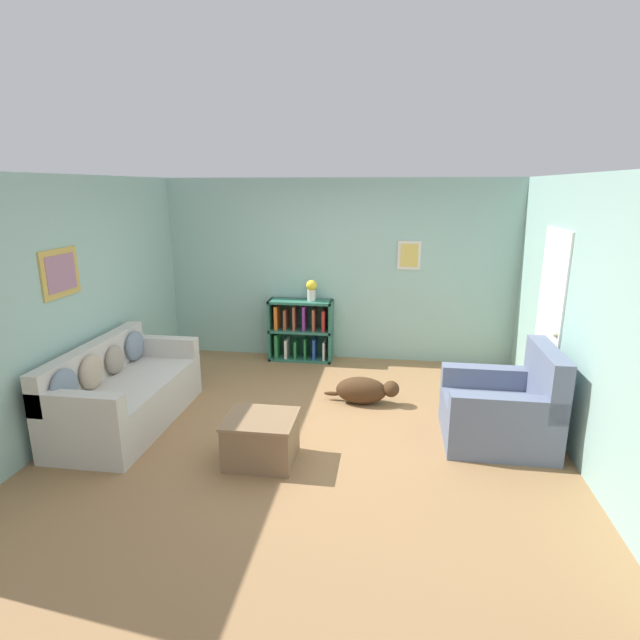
{
  "coord_description": "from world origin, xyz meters",
  "views": [
    {
      "loc": [
        0.76,
        -4.87,
        2.48
      ],
      "look_at": [
        0.0,
        0.4,
        1.05
      ],
      "focal_mm": 28.0,
      "sensor_mm": 36.0,
      "label": 1
    }
  ],
  "objects_px": {
    "couch": "(123,394)",
    "recliner_chair": "(504,410)",
    "coffee_table": "(261,438)",
    "dog": "(364,390)",
    "vase": "(311,289)",
    "bookshelf": "(300,330)"
  },
  "relations": [
    {
      "from": "couch",
      "to": "recliner_chair",
      "type": "xyz_separation_m",
      "value": [
        3.96,
        0.18,
        -0.0
      ]
    },
    {
      "from": "recliner_chair",
      "to": "coffee_table",
      "type": "bearing_deg",
      "value": -162.57
    },
    {
      "from": "dog",
      "to": "couch",
      "type": "bearing_deg",
      "value": -160.89
    },
    {
      "from": "recliner_chair",
      "to": "dog",
      "type": "distance_m",
      "value": 1.6
    },
    {
      "from": "coffee_table",
      "to": "dog",
      "type": "height_order",
      "value": "coffee_table"
    },
    {
      "from": "couch",
      "to": "dog",
      "type": "distance_m",
      "value": 2.68
    },
    {
      "from": "couch",
      "to": "vase",
      "type": "bearing_deg",
      "value": 53.94
    },
    {
      "from": "dog",
      "to": "coffee_table",
      "type": "bearing_deg",
      "value": -121.62
    },
    {
      "from": "coffee_table",
      "to": "dog",
      "type": "relative_size",
      "value": 0.72
    },
    {
      "from": "coffee_table",
      "to": "recliner_chair",
      "type": "bearing_deg",
      "value": 17.43
    },
    {
      "from": "coffee_table",
      "to": "vase",
      "type": "distance_m",
      "value": 2.96
    },
    {
      "from": "vase",
      "to": "coffee_table",
      "type": "bearing_deg",
      "value": -90.31
    },
    {
      "from": "bookshelf",
      "to": "recliner_chair",
      "type": "distance_m",
      "value": 3.25
    },
    {
      "from": "coffee_table",
      "to": "vase",
      "type": "bearing_deg",
      "value": 89.69
    },
    {
      "from": "recliner_chair",
      "to": "dog",
      "type": "xyz_separation_m",
      "value": [
        -1.43,
        0.69,
        -0.17
      ]
    },
    {
      "from": "couch",
      "to": "recliner_chair",
      "type": "height_order",
      "value": "recliner_chair"
    },
    {
      "from": "couch",
      "to": "coffee_table",
      "type": "distance_m",
      "value": 1.75
    },
    {
      "from": "recliner_chair",
      "to": "coffee_table",
      "type": "xyz_separation_m",
      "value": [
        -2.3,
        -0.72,
        -0.1
      ]
    },
    {
      "from": "vase",
      "to": "bookshelf",
      "type": "bearing_deg",
      "value": 173.62
    },
    {
      "from": "couch",
      "to": "dog",
      "type": "height_order",
      "value": "couch"
    },
    {
      "from": "coffee_table",
      "to": "vase",
      "type": "height_order",
      "value": "vase"
    },
    {
      "from": "couch",
      "to": "coffee_table",
      "type": "height_order",
      "value": "couch"
    }
  ]
}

